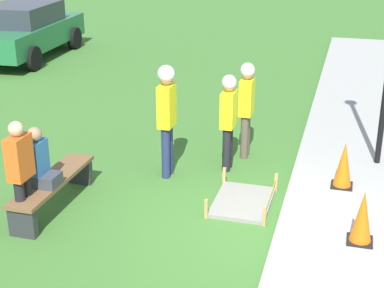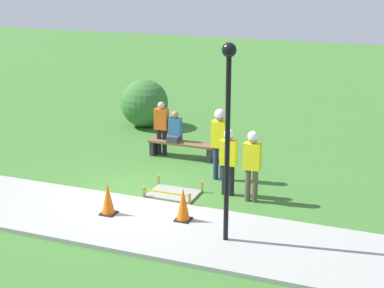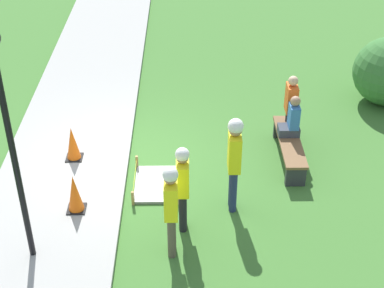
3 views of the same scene
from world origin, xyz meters
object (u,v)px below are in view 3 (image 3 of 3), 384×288
Objects in this scene: person_seated_on_bench at (292,120)px; traffic_cone_near_patch at (73,143)px; bystander_in_orange_shirt at (291,106)px; worker_assistant at (183,182)px; worker_supervisor at (171,204)px; lamppost_near at (6,120)px; traffic_cone_far_patch at (75,193)px; park_bench at (289,145)px; worker_trainee at (234,156)px.

traffic_cone_near_patch is at bearing -86.48° from person_seated_on_bench.
worker_assistant is at bearing -39.33° from bystander_in_orange_shirt.
bystander_in_orange_shirt is at bearing 144.24° from worker_supervisor.
bystander_in_orange_shirt is 0.40× the size of lamppost_near.
person_seated_on_bench is at bearing -4.05° from bystander_in_orange_shirt.
traffic_cone_far_patch is at bearing -60.55° from bystander_in_orange_shirt.
worker_assistant reaches higher than traffic_cone_near_patch.
lamppost_near reaches higher than traffic_cone_near_patch.
person_seated_on_bench is 0.51× the size of worker_supervisor.
person_seated_on_bench is 6.03m from lamppost_near.
worker_supervisor is at bearing 92.88° from lamppost_near.
worker_supervisor is (2.73, 2.08, 0.58)m from traffic_cone_near_patch.
traffic_cone_near_patch is 4.49m from park_bench.
lamppost_near reaches higher than park_bench.
traffic_cone_near_patch is 0.42× the size of worker_supervisor.
lamppost_near reaches higher than worker_supervisor.
person_seated_on_bench is at bearing 143.57° from worker_trainee.
person_seated_on_bench is 3.89m from worker_supervisor.
traffic_cone_far_patch is 0.39× the size of worker_trainee.
traffic_cone_far_patch is 0.38× the size of park_bench.
lamppost_near is (2.85, -0.25, 2.25)m from traffic_cone_near_patch.
traffic_cone_far_patch is 2.59m from lamppost_near.
worker_assistant is (2.13, -2.22, 0.65)m from park_bench.
lamppost_near reaches higher than worker_assistant.
traffic_cone_far_patch is 2.98m from worker_trainee.
park_bench is at bearing 112.49° from traffic_cone_far_patch.
worker_assistant is 0.42× the size of lamppost_near.
traffic_cone_near_patch is 0.83× the size of person_seated_on_bench.
worker_supervisor is at bearing -16.16° from worker_assistant.
person_seated_on_bench is 0.55× the size of bystander_in_orange_shirt.
worker_supervisor is 0.68m from worker_assistant.
worker_supervisor is (1.04, 1.78, 0.57)m from traffic_cone_far_patch.
traffic_cone_far_patch is 0.19× the size of lamppost_near.
worker_trainee is at bearing 92.89° from traffic_cone_far_patch.
worker_trainee is (1.59, -1.30, 0.83)m from park_bench.
worker_trainee is at bearing -39.23° from park_bench.
worker_assistant is at bearing -46.16° from park_bench.
traffic_cone_near_patch is at bearing -142.67° from worker_supervisor.
worker_supervisor reaches higher than traffic_cone_far_patch.
bystander_in_orange_shirt reaches higher than traffic_cone_near_patch.
lamppost_near is (0.12, -2.34, 1.67)m from worker_supervisor.
traffic_cone_far_patch is at bearing -120.35° from worker_supervisor.
worker_assistant is 0.88× the size of worker_trainee.
worker_trainee reaches higher than worker_supervisor.
traffic_cone_far_patch is 4.68m from person_seated_on_bench.
bystander_in_orange_shirt is (-2.41, 4.27, 0.43)m from traffic_cone_far_patch.
bystander_in_orange_shirt is (-0.68, 0.08, 0.56)m from park_bench.
park_bench is 6.04m from lamppost_near.
person_seated_on_bench is (-0.24, 0.05, 0.48)m from park_bench.
park_bench is at bearing 133.84° from worker_assistant.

